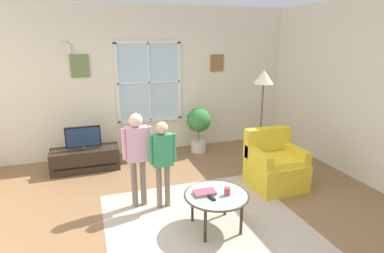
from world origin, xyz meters
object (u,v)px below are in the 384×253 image
(cup, at_px, (227,191))
(remote_near_books, at_px, (211,198))
(armchair, at_px, (275,166))
(television, at_px, (83,137))
(tv_stand, at_px, (85,159))
(remote_near_cup, at_px, (213,192))
(potted_plant_by_window, at_px, (199,124))
(coffee_table, at_px, (216,196))
(floor_lamp, at_px, (263,88))
(book_stack, at_px, (204,193))
(person_pink_shirt, at_px, (137,150))
(person_green_shirt, at_px, (162,155))

(cup, height_order, remote_near_books, cup)
(cup, bearing_deg, remote_near_books, -175.46)
(armchair, bearing_deg, television, 150.20)
(tv_stand, bearing_deg, remote_near_cup, -57.72)
(remote_near_cup, distance_m, potted_plant_by_window, 2.64)
(coffee_table, relative_size, remote_near_books, 5.57)
(armchair, relative_size, floor_lamp, 0.50)
(remote_near_books, bearing_deg, remote_near_cup, 58.77)
(armchair, relative_size, coffee_table, 1.12)
(remote_near_cup, bearing_deg, floor_lamp, 42.36)
(coffee_table, relative_size, cup, 8.26)
(remote_near_cup, bearing_deg, remote_near_books, -121.23)
(potted_plant_by_window, relative_size, floor_lamp, 0.52)
(tv_stand, xyz_separation_m, television, (0.00, -0.00, 0.40))
(book_stack, xyz_separation_m, floor_lamp, (1.47, 1.24, 1.00))
(remote_near_cup, relative_size, potted_plant_by_window, 0.16)
(armchair, relative_size, person_pink_shirt, 0.67)
(remote_near_books, relative_size, person_pink_shirt, 0.11)
(tv_stand, xyz_separation_m, cup, (1.59, -2.42, 0.30))
(remote_near_books, bearing_deg, television, 119.50)
(book_stack, height_order, person_pink_shirt, person_pink_shirt)
(cup, xyz_separation_m, person_pink_shirt, (-0.90, 0.89, 0.32))
(person_pink_shirt, height_order, person_green_shirt, person_pink_shirt)
(book_stack, height_order, person_green_shirt, person_green_shirt)
(tv_stand, relative_size, potted_plant_by_window, 1.26)
(coffee_table, bearing_deg, remote_near_books, -142.96)
(cup, distance_m, remote_near_books, 0.21)
(remote_near_books, height_order, person_pink_shirt, person_pink_shirt)
(tv_stand, distance_m, potted_plant_by_window, 2.23)
(armchair, height_order, remote_near_books, armchair)
(tv_stand, height_order, book_stack, book_stack)
(remote_near_books, bearing_deg, armchair, 31.03)
(cup, relative_size, person_pink_shirt, 0.07)
(tv_stand, bearing_deg, floor_lamp, -20.88)
(armchair, distance_m, person_pink_shirt, 2.15)
(coffee_table, height_order, remote_near_cup, remote_near_cup)
(remote_near_cup, distance_m, floor_lamp, 2.09)
(remote_near_books, relative_size, potted_plant_by_window, 0.16)
(book_stack, distance_m, floor_lamp, 2.17)
(tv_stand, distance_m, armchair, 3.21)
(cup, distance_m, potted_plant_by_window, 2.71)
(coffee_table, bearing_deg, floor_lamp, 44.05)
(coffee_table, relative_size, person_green_shirt, 0.65)
(television, height_order, remote_near_cup, television)
(television, distance_m, remote_near_cup, 2.73)
(armchair, xyz_separation_m, potted_plant_by_window, (-0.59, 1.82, 0.25))
(potted_plant_by_window, bearing_deg, tv_stand, -174.15)
(person_pink_shirt, xyz_separation_m, person_green_shirt, (0.31, -0.14, -0.06))
(person_green_shirt, xyz_separation_m, potted_plant_by_window, (1.19, 1.90, -0.18))
(book_stack, height_order, cup, cup)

